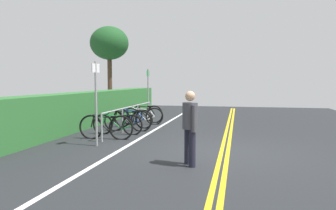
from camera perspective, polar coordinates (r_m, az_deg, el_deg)
The scene contains 16 objects.
ground_plane at distance 8.34m, azimuth 9.90°, elevation -8.31°, with size 29.35×12.20×0.05m, color #232628.
centre_line_yellow_inner at distance 8.33m, azimuth 10.46°, elevation -8.14°, with size 26.42×0.10×0.00m, color gold.
centre_line_yellow_outer at distance 8.33m, azimuth 9.35°, elevation -8.12°, with size 26.42×0.10×0.00m, color gold.
bike_lane_stripe_white at distance 8.83m, azimuth -7.62°, elevation -7.39°, with size 26.42×0.12×0.00m, color white.
bike_rack at distance 12.05m, azimuth -6.58°, elevation -1.19°, with size 5.27×0.05×0.85m.
bicycle_0 at distance 10.10m, azimuth -10.84°, elevation -3.84°, with size 0.46×1.73×0.79m.
bicycle_1 at distance 10.94m, azimuth -8.85°, elevation -3.37°, with size 0.46×1.74×0.72m.
bicycle_2 at distance 11.62m, azimuth -7.08°, elevation -2.73°, with size 0.46×1.74×0.79m.
bicycle_3 at distance 12.44m, azimuth -6.23°, elevation -2.35°, with size 0.48×1.68×0.76m.
bicycle_4 at distance 13.26m, azimuth -4.46°, elevation -1.96°, with size 0.57×1.64×0.74m.
bicycle_5 at distance 14.04m, azimuth -4.17°, elevation -1.53°, with size 0.46×1.71×0.78m.
pedestrian at distance 6.80m, azimuth 3.89°, elevation -3.23°, with size 0.43×0.32×1.57m.
sign_post_near at distance 9.01m, azimuth -12.54°, elevation 1.64°, with size 0.36×0.07×2.31m.
sign_post_far at distance 15.02m, azimuth -3.51°, elevation 2.76°, with size 0.36×0.06×2.32m.
hedge_backdrop at distance 14.18m, azimuth -12.28°, elevation -0.32°, with size 14.22×0.93×1.34m, color #2D6B30.
tree_mid at distance 19.37m, azimuth -10.26°, elevation 10.49°, with size 2.22×2.22×4.92m.
Camera 1 is at (-8.13, -0.31, 1.78)m, focal length 34.71 mm.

